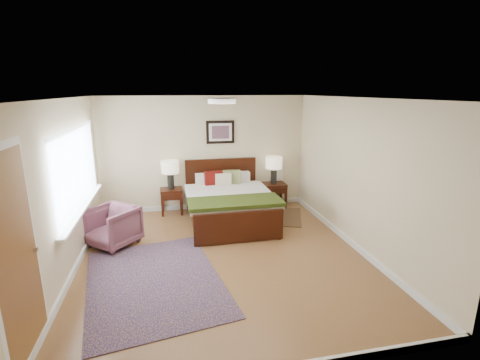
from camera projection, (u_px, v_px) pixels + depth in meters
The scene contains 18 objects.
floor at pixel (224, 257), 5.61m from camera, with size 5.00×5.00×0.00m, color brown.
back_wall at pixel (205, 154), 7.67m from camera, with size 4.50×0.04×2.50m, color beige.
front_wall at pixel (270, 257), 2.93m from camera, with size 4.50×0.04×2.50m, color beige.
left_wall at pixel (64, 191), 4.85m from camera, with size 0.04×5.00×2.50m, color beige.
right_wall at pixel (357, 175), 5.75m from camera, with size 0.04×5.00×2.50m, color beige.
ceiling at pixel (222, 98), 4.99m from camera, with size 4.50×5.00×0.02m, color white.
window at pixel (79, 171), 5.49m from camera, with size 0.11×2.72×1.32m.
door at pixel (17, 260), 3.24m from camera, with size 0.06×1.00×2.18m.
ceil_fixture at pixel (222, 101), 4.99m from camera, with size 0.44×0.44×0.08m.
bed at pixel (229, 198), 6.96m from camera, with size 1.71×2.06×1.11m.
wall_art at pixel (220, 132), 7.59m from camera, with size 0.62×0.05×0.50m.
nightstand_left at pixel (172, 194), 7.48m from camera, with size 0.46×0.42×0.55m.
nightstand_right at pixel (273, 192), 7.97m from camera, with size 0.55×0.41×0.54m.
lamp_left at pixel (170, 169), 7.36m from camera, with size 0.37×0.37×0.61m.
lamp_right at pixel (274, 165), 7.82m from camera, with size 0.37×0.37×0.61m.
armchair at pixel (112, 226), 5.96m from camera, with size 0.73×0.75×0.68m, color brown.
rug_persian at pixel (154, 281), 4.90m from camera, with size 1.78×2.51×0.01m, color #0D0F42.
rug_navy at pixel (283, 216), 7.39m from camera, with size 0.76×1.14×0.01m, color black.
Camera 1 is at (-0.80, -5.06, 2.61)m, focal length 26.00 mm.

